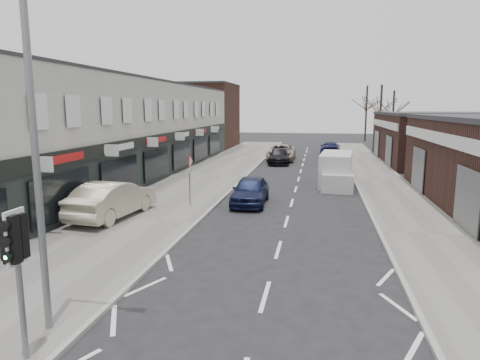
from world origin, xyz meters
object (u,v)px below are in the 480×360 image
at_px(parked_car_left_c, 281,152).
at_px(parked_car_right_a, 336,164).
at_px(warning_sign, 190,165).
at_px(street_lamp, 41,133).
at_px(pedestrian, 88,199).
at_px(parked_car_right_c, 330,149).
at_px(sedan_on_pavement, 113,199).
at_px(parked_car_right_b, 336,157).
at_px(parked_car_left_a, 250,190).
at_px(white_van, 336,170).
at_px(traffic_light, 16,250).
at_px(parked_car_left_b, 279,156).

bearing_deg(parked_car_left_c, parked_car_right_a, -55.18).
bearing_deg(warning_sign, street_lamp, -87.16).
distance_m(pedestrian, parked_car_right_c, 31.54).
xyz_separation_m(sedan_on_pavement, parked_car_right_b, (10.96, 22.44, -0.33)).
xyz_separation_m(street_lamp, parked_car_left_a, (2.33, 14.07, -3.87)).
relative_size(street_lamp, parked_car_right_a, 1.95).
relative_size(warning_sign, sedan_on_pavement, 0.52).
xyz_separation_m(parked_car_left_a, parked_car_right_b, (5.20, 18.08, -0.10)).
height_order(street_lamp, white_van, street_lamp).
height_order(traffic_light, parked_car_left_a, traffic_light).
xyz_separation_m(pedestrian, parked_car_right_b, (12.20, 22.45, -0.30)).
bearing_deg(parked_car_right_b, pedestrian, 59.11).
height_order(parked_car_right_a, parked_car_right_b, parked_car_right_a).
bearing_deg(traffic_light, street_lamp, 95.88).
distance_m(traffic_light, sedan_on_pavement, 11.58).
xyz_separation_m(traffic_light, white_van, (6.96, 21.75, -1.39)).
distance_m(parked_car_right_b, parked_car_right_c, 6.80).
relative_size(parked_car_right_a, parked_car_right_b, 1.08).
bearing_deg(parked_car_right_b, parked_car_right_c, -89.29).
distance_m(parked_car_right_a, parked_car_right_c, 12.25).
height_order(white_van, parked_car_right_a, white_van).
bearing_deg(parked_car_right_c, white_van, 90.90).
bearing_deg(parked_car_left_b, parked_car_right_a, -45.37).
distance_m(parked_car_left_b, parked_car_right_b, 5.28).
height_order(parked_car_left_b, parked_car_left_c, parked_car_left_c).
xyz_separation_m(traffic_light, parked_car_right_c, (7.03, 40.16, -1.66)).
bearing_deg(parked_car_right_b, warning_sign, 64.77).
bearing_deg(white_van, pedestrian, -132.45).
bearing_deg(parked_car_left_b, parked_car_right_b, 6.93).
distance_m(street_lamp, sedan_on_pavement, 10.93).
height_order(warning_sign, parked_car_left_a, warning_sign).
bearing_deg(pedestrian, traffic_light, 119.72).
bearing_deg(traffic_light, parked_car_left_b, 86.12).
bearing_deg(street_lamp, parked_car_left_c, 86.07).
relative_size(street_lamp, white_van, 1.39).
relative_size(parked_car_right_a, parked_car_right_c, 0.79).
relative_size(parked_car_left_c, parked_car_right_b, 1.48).
distance_m(traffic_light, parked_car_right_b, 34.23).
bearing_deg(sedan_on_pavement, pedestrian, 6.41).
bearing_deg(white_van, parked_car_left_c, 114.64).
bearing_deg(sedan_on_pavement, parked_car_left_a, -136.63).
bearing_deg(parked_car_right_c, parked_car_left_a, 80.14).
xyz_separation_m(traffic_light, parked_car_left_a, (2.20, 15.29, -1.67)).
xyz_separation_m(traffic_light, parked_car_left_c, (2.20, 35.02, -1.63)).
xyz_separation_m(white_van, parked_car_left_a, (-4.76, -6.46, -0.28)).
xyz_separation_m(street_lamp, parked_car_right_c, (7.16, 38.94, -3.86)).
bearing_deg(pedestrian, parked_car_left_b, -102.01).
bearing_deg(parked_car_left_a, warning_sign, -157.78).
xyz_separation_m(sedan_on_pavement, pedestrian, (-1.24, -0.00, -0.03)).
height_order(warning_sign, parked_car_right_a, warning_sign).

